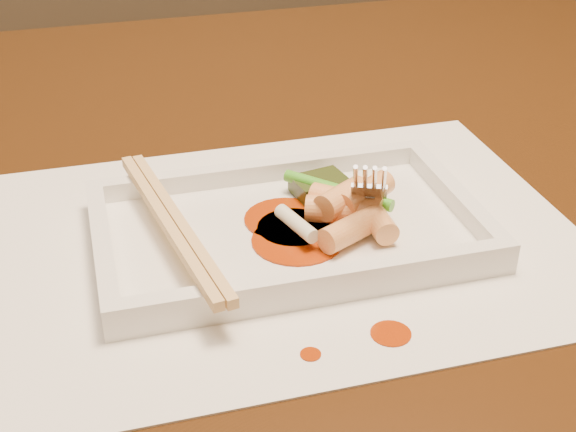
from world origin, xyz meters
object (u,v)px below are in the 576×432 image
object	(u,v)px
placemat	(288,239)
plate_base	(288,233)
chopstick_a	(166,223)
fork	(381,107)
table	(272,291)

from	to	relation	value
placemat	plate_base	distance (m)	0.00
chopstick_a	fork	size ratio (longest dim) A/B	1.40
table	chopstick_a	world-z (taller)	chopstick_a
table	chopstick_a	bearing A→B (deg)	-138.70
table	fork	bearing A→B (deg)	-44.45
fork	table	bearing A→B (deg)	135.55
placemat	plate_base	xyz separation A→B (m)	(0.00, 0.00, 0.00)
table	plate_base	bearing A→B (deg)	-95.69
table	placemat	size ratio (longest dim) A/B	3.50
table	plate_base	xyz separation A→B (m)	(-0.01, -0.08, 0.11)
placemat	plate_base	world-z (taller)	plate_base
placemat	fork	distance (m)	0.11
plate_base	fork	bearing A→B (deg)	14.42
plate_base	fork	size ratio (longest dim) A/B	1.86
placemat	plate_base	bearing A→B (deg)	0.00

